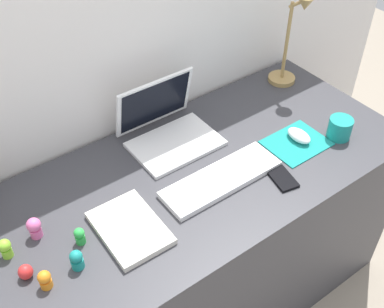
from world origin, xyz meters
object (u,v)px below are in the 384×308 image
mouse (299,136)px  toy_figurine_red (26,272)px  desk_lamp (292,43)px  toy_figurine_green (80,236)px  laptop (166,125)px  coffee_mug (340,128)px  toy_figurine_lime (5,248)px  toy_figurine_teal (77,260)px  cell_phone (281,176)px  toy_figurine_orange (45,279)px  keyboard (221,179)px  toy_figurine_pink (34,227)px  notebook_pad (130,228)px

mouse → toy_figurine_red: (-0.99, 0.03, 0.00)m
desk_lamp → toy_figurine_green: desk_lamp is taller
laptop → coffee_mug: laptop is taller
toy_figurine_lime → laptop: bearing=14.5°
laptop → toy_figurine_teal: laptop is taller
mouse → toy_figurine_lime: bearing=172.9°
desk_lamp → toy_figurine_green: (-1.04, -0.24, -0.15)m
coffee_mug → cell_phone: bearing=-174.5°
mouse → toy_figurine_orange: bearing=-178.2°
laptop → keyboard: 0.29m
toy_figurine_green → toy_figurine_red: toy_figurine_green is taller
toy_figurine_lime → toy_figurine_red: toy_figurine_lime is taller
cell_phone → toy_figurine_lime: size_ratio=2.03×
laptop → desk_lamp: size_ratio=0.79×
mouse → coffee_mug: (0.13, -0.07, 0.02)m
mouse → desk_lamp: desk_lamp is taller
mouse → toy_figurine_red: bearing=178.4°
mouse → coffee_mug: bearing=-27.9°
mouse → toy_figurine_pink: 0.92m
toy_figurine_orange → notebook_pad: bearing=6.6°
coffee_mug → toy_figurine_red: coffee_mug is taller
keyboard → notebook_pad: 0.34m
notebook_pad → toy_figurine_teal: size_ratio=3.83×
desk_lamp → toy_figurine_orange: bearing=-164.9°
toy_figurine_green → notebook_pad: bearing=-18.8°
cell_phone → toy_figurine_green: bearing=179.2°
mouse → keyboard: bearing=179.6°
toy_figurine_red → desk_lamp: bearing=12.1°
toy_figurine_green → toy_figurine_pink: bearing=133.6°
mouse → toy_figurine_teal: size_ratio=1.53×
toy_figurine_lime → toy_figurine_red: bearing=-80.5°
cell_phone → coffee_mug: (0.31, 0.03, 0.03)m
toy_figurine_lime → toy_figurine_teal: size_ratio=1.01×
coffee_mug → toy_figurine_orange: (-1.09, 0.04, -0.01)m
laptop → cell_phone: size_ratio=2.34×
keyboard → toy_figurine_pink: (-0.57, 0.14, 0.03)m
toy_figurine_orange → toy_figurine_green: 0.16m
coffee_mug → toy_figurine_green: bearing=173.1°
notebook_pad → toy_figurine_lime: toy_figurine_lime is taller
toy_figurine_green → mouse: bearing=-3.3°
cell_phone → toy_figurine_pink: toy_figurine_pink is taller
toy_figurine_teal → toy_figurine_red: size_ratio=1.43×
keyboard → toy_figurine_lime: toy_figurine_lime is taller
keyboard → coffee_mug: (0.48, -0.07, 0.03)m
notebook_pad → toy_figurine_orange: bearing=-172.4°
laptop → mouse: (0.37, -0.29, -0.03)m
toy_figurine_pink → laptop: bearing=15.0°
toy_figurine_lime → toy_figurine_green: (0.18, -0.08, -0.01)m
notebook_pad → toy_figurine_orange: toy_figurine_orange is taller
mouse → notebook_pad: size_ratio=0.40×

